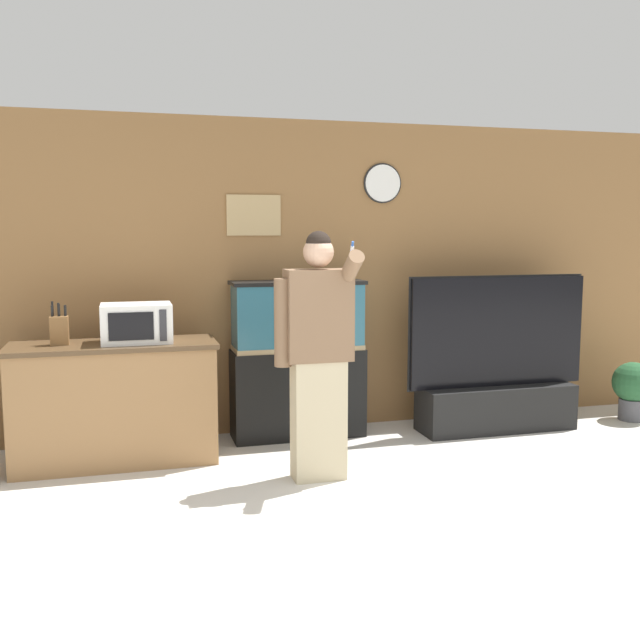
{
  "coord_description": "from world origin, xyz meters",
  "views": [
    {
      "loc": [
        -1.42,
        -3.01,
        1.69
      ],
      "look_at": [
        -0.07,
        1.92,
        1.05
      ],
      "focal_mm": 40.0,
      "sensor_mm": 36.0,
      "label": 1
    }
  ],
  "objects_px": {
    "counter_island": "(115,403)",
    "tv_on_stand": "(496,385)",
    "potted_plant": "(633,387)",
    "microwave": "(137,323)",
    "knife_block": "(59,329)",
    "aquarium_on_stand": "(298,359)",
    "person_standing": "(317,352)"
  },
  "relations": [
    {
      "from": "aquarium_on_stand",
      "to": "tv_on_stand",
      "type": "distance_m",
      "value": 1.72
    },
    {
      "from": "knife_block",
      "to": "potted_plant",
      "type": "bearing_deg",
      "value": -0.13
    },
    {
      "from": "aquarium_on_stand",
      "to": "knife_block",
      "type": "bearing_deg",
      "value": -170.95
    },
    {
      "from": "aquarium_on_stand",
      "to": "tv_on_stand",
      "type": "height_order",
      "value": "tv_on_stand"
    },
    {
      "from": "microwave",
      "to": "tv_on_stand",
      "type": "bearing_deg",
      "value": 1.15
    },
    {
      "from": "microwave",
      "to": "potted_plant",
      "type": "bearing_deg",
      "value": 0.14
    },
    {
      "from": "microwave",
      "to": "tv_on_stand",
      "type": "relative_size",
      "value": 0.31
    },
    {
      "from": "counter_island",
      "to": "tv_on_stand",
      "type": "distance_m",
      "value": 3.12
    },
    {
      "from": "microwave",
      "to": "person_standing",
      "type": "distance_m",
      "value": 1.37
    },
    {
      "from": "knife_block",
      "to": "tv_on_stand",
      "type": "relative_size",
      "value": 0.19
    },
    {
      "from": "aquarium_on_stand",
      "to": "potted_plant",
      "type": "distance_m",
      "value": 3.05
    },
    {
      "from": "counter_island",
      "to": "knife_block",
      "type": "xyz_separation_m",
      "value": [
        -0.36,
        0.01,
        0.55
      ]
    },
    {
      "from": "counter_island",
      "to": "person_standing",
      "type": "relative_size",
      "value": 0.87
    },
    {
      "from": "counter_island",
      "to": "microwave",
      "type": "xyz_separation_m",
      "value": [
        0.17,
        -0.01,
        0.58
      ]
    },
    {
      "from": "tv_on_stand",
      "to": "person_standing",
      "type": "distance_m",
      "value": 2.01
    },
    {
      "from": "knife_block",
      "to": "aquarium_on_stand",
      "type": "height_order",
      "value": "aquarium_on_stand"
    },
    {
      "from": "knife_block",
      "to": "microwave",
      "type": "bearing_deg",
      "value": -2.37
    },
    {
      "from": "knife_block",
      "to": "person_standing",
      "type": "distance_m",
      "value": 1.85
    },
    {
      "from": "aquarium_on_stand",
      "to": "potted_plant",
      "type": "relative_size",
      "value": 2.45
    },
    {
      "from": "person_standing",
      "to": "potted_plant",
      "type": "xyz_separation_m",
      "value": [
        3.13,
        0.72,
        -0.58
      ]
    },
    {
      "from": "counter_island",
      "to": "potted_plant",
      "type": "distance_m",
      "value": 4.46
    },
    {
      "from": "counter_island",
      "to": "potted_plant",
      "type": "bearing_deg",
      "value": -0.02
    },
    {
      "from": "counter_island",
      "to": "person_standing",
      "type": "distance_m",
      "value": 1.58
    },
    {
      "from": "microwave",
      "to": "potted_plant",
      "type": "distance_m",
      "value": 4.35
    },
    {
      "from": "aquarium_on_stand",
      "to": "person_standing",
      "type": "height_order",
      "value": "person_standing"
    },
    {
      "from": "microwave",
      "to": "person_standing",
      "type": "relative_size",
      "value": 0.29
    },
    {
      "from": "aquarium_on_stand",
      "to": "counter_island",
      "type": "bearing_deg",
      "value": -168.36
    },
    {
      "from": "knife_block",
      "to": "person_standing",
      "type": "height_order",
      "value": "person_standing"
    },
    {
      "from": "counter_island",
      "to": "knife_block",
      "type": "bearing_deg",
      "value": 178.4
    },
    {
      "from": "counter_island",
      "to": "knife_block",
      "type": "height_order",
      "value": "knife_block"
    },
    {
      "from": "microwave",
      "to": "knife_block",
      "type": "xyz_separation_m",
      "value": [
        -0.53,
        0.02,
        -0.03
      ]
    },
    {
      "from": "aquarium_on_stand",
      "to": "tv_on_stand",
      "type": "bearing_deg",
      "value": -8.47
    }
  ]
}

